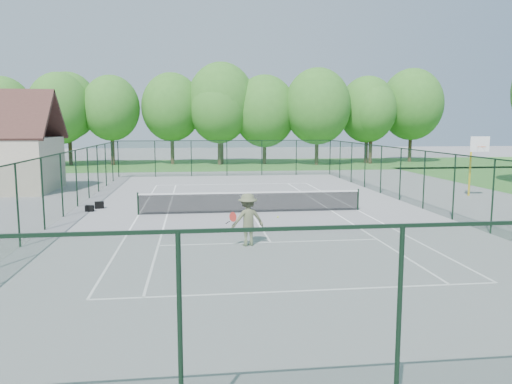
{
  "coord_description": "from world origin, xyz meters",
  "views": [
    {
      "loc": [
        -2.78,
        -24.3,
        4.35
      ],
      "look_at": [
        0.0,
        -2.0,
        1.3
      ],
      "focal_mm": 35.0,
      "sensor_mm": 36.0,
      "label": 1
    }
  ],
  "objects_px": {
    "sports_bag_a": "(99,205)",
    "tennis_player": "(248,220)",
    "basketball_goal": "(475,154)",
    "tennis_net": "(251,201)"
  },
  "relations": [
    {
      "from": "basketball_goal",
      "to": "sports_bag_a",
      "type": "bearing_deg",
      "value": -175.89
    },
    {
      "from": "tennis_net",
      "to": "tennis_player",
      "type": "height_order",
      "value": "tennis_player"
    },
    {
      "from": "tennis_net",
      "to": "basketball_goal",
      "type": "xyz_separation_m",
      "value": [
        13.98,
        3.74,
        1.99
      ]
    },
    {
      "from": "sports_bag_a",
      "to": "tennis_player",
      "type": "relative_size",
      "value": 0.22
    },
    {
      "from": "basketball_goal",
      "to": "tennis_net",
      "type": "bearing_deg",
      "value": -165.03
    },
    {
      "from": "basketball_goal",
      "to": "sports_bag_a",
      "type": "xyz_separation_m",
      "value": [
        -21.71,
        -1.56,
        -2.39
      ]
    },
    {
      "from": "tennis_net",
      "to": "basketball_goal",
      "type": "relative_size",
      "value": 3.04
    },
    {
      "from": "tennis_player",
      "to": "tennis_net",
      "type": "bearing_deg",
      "value": 82.46
    },
    {
      "from": "tennis_net",
      "to": "sports_bag_a",
      "type": "bearing_deg",
      "value": 164.24
    },
    {
      "from": "sports_bag_a",
      "to": "tennis_player",
      "type": "bearing_deg",
      "value": -66.5
    }
  ]
}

